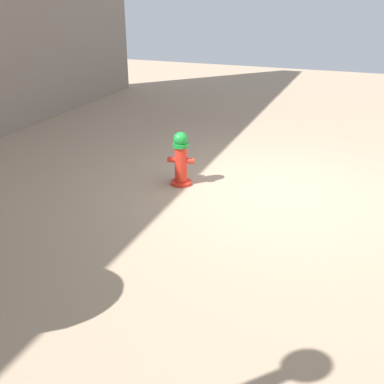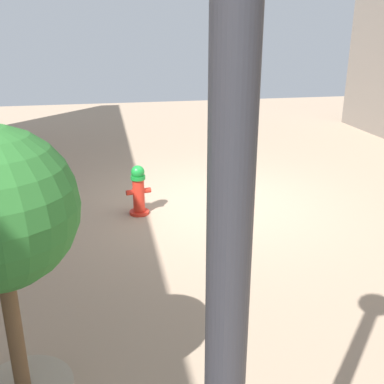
# 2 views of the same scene
# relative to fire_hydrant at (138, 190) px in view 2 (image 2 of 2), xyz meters

# --- Properties ---
(ground_plane) EXTENTS (23.40, 23.40, 0.00)m
(ground_plane) POSITION_rel_fire_hydrant_xyz_m (-1.40, -0.22, -0.42)
(ground_plane) COLOR tan
(fire_hydrant) EXTENTS (0.42, 0.40, 0.85)m
(fire_hydrant) POSITION_rel_fire_hydrant_xyz_m (0.00, 0.00, 0.00)
(fire_hydrant) COLOR red
(fire_hydrant) RESTS_ON ground_plane
(planter_tree) EXTENTS (1.04, 1.04, 2.44)m
(planter_tree) POSITION_rel_fire_hydrant_xyz_m (1.18, 4.35, 1.18)
(planter_tree) COLOR tan
(planter_tree) RESTS_ON ground_plane
(street_lamp) EXTENTS (0.36, 0.36, 4.57)m
(street_lamp) POSITION_rel_fire_hydrant_xyz_m (0.13, 5.94, 2.37)
(street_lamp) COLOR #2D2D33
(street_lamp) RESTS_ON ground_plane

